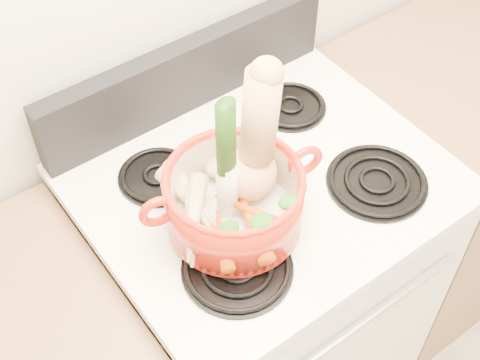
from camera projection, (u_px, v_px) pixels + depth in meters
stove_body at (259, 294)px, 1.85m from camera, size 0.76×0.65×0.92m
cooktop at (264, 182)px, 1.49m from camera, size 0.78×0.67×0.03m
control_backsplash at (187, 75)px, 1.57m from camera, size 0.76×0.05×0.18m
oven_handle at (359, 326)px, 1.43m from camera, size 0.60×0.02×0.02m
burner_front_left at (237, 267)px, 1.32m from camera, size 0.22×0.22×0.02m
burner_front_right at (377, 181)px, 1.46m from camera, size 0.22×0.22×0.02m
burner_back_left at (157, 175)px, 1.47m from camera, size 0.17×0.17×0.02m
burner_back_right at (290, 105)px, 1.62m from camera, size 0.17×0.17×0.02m
dutch_oven at (234, 200)px, 1.33m from camera, size 0.33×0.33×0.14m
pot_handle_left at (158, 212)px, 1.25m from camera, size 0.08×0.03×0.08m
pot_handle_right at (305, 161)px, 1.33m from camera, size 0.08×0.03×0.08m
squash at (253, 138)px, 1.29m from camera, size 0.20×0.18×0.31m
leek at (226, 160)px, 1.25m from camera, size 0.06×0.06×0.30m
ginger at (223, 166)px, 1.41m from camera, size 0.08×0.06×0.04m
parsnip_0 at (195, 204)px, 1.34m from camera, size 0.07×0.22×0.06m
parsnip_1 at (192, 224)px, 1.30m from camera, size 0.13×0.17×0.05m
parsnip_2 at (191, 196)px, 1.34m from camera, size 0.06×0.19×0.06m
parsnip_3 at (194, 217)px, 1.30m from camera, size 0.16×0.17×0.06m
carrot_0 at (252, 224)px, 1.31m from camera, size 0.09×0.18×0.05m
carrot_1 at (223, 240)px, 1.29m from camera, size 0.09×0.14×0.04m
carrot_2 at (252, 213)px, 1.32m from camera, size 0.10×0.16×0.05m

